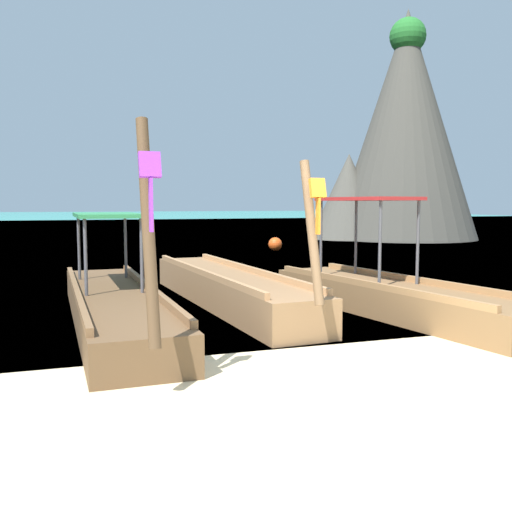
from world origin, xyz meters
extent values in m
plane|color=beige|center=(0.00, 0.00, 0.00)|extent=(120.00, 120.00, 0.00)
plane|color=#2DB29E|center=(0.00, 61.21, 0.00)|extent=(120.00, 120.00, 0.00)
cube|color=brown|center=(-2.21, 3.44, 0.24)|extent=(1.33, 6.35, 0.48)
cube|color=brown|center=(-2.75, 3.42, 0.53)|extent=(0.24, 5.81, 0.10)
cube|color=brown|center=(-1.67, 3.45, 0.53)|extent=(0.24, 5.81, 0.10)
cylinder|color=brown|center=(-2.12, 0.15, 1.57)|extent=(0.14, 0.67, 2.22)
cube|color=purple|center=(-2.12, 0.00, 2.19)|extent=(0.20, 0.12, 0.25)
cube|color=purple|center=(-2.11, -0.02, 1.82)|extent=(0.03, 0.08, 0.50)
cylinder|color=#4C4C51|center=(-2.61, 3.27, 1.04)|extent=(0.05, 0.05, 1.13)
cylinder|color=#4C4C51|center=(-1.80, 3.29, 1.04)|extent=(0.05, 0.05, 1.13)
cylinder|color=#4C4C51|center=(-2.66, 5.16, 1.04)|extent=(0.05, 0.05, 1.13)
cylinder|color=#4C4C51|center=(-1.85, 5.19, 1.04)|extent=(0.05, 0.05, 1.13)
cube|color=#2D844C|center=(-2.23, 4.23, 1.64)|extent=(1.04, 2.12, 0.06)
cube|color=olive|center=(-0.14, 4.45, 0.29)|extent=(1.45, 6.36, 0.57)
cube|color=#AF7F52|center=(-0.61, 4.42, 0.62)|extent=(0.47, 5.79, 0.10)
cube|color=#AF7F52|center=(0.33, 4.48, 0.62)|extent=(0.47, 5.79, 0.10)
cylinder|color=brown|center=(0.08, 1.23, 1.47)|extent=(0.16, 0.57, 1.83)
cube|color=orange|center=(0.09, 1.09, 2.02)|extent=(0.21, 0.13, 0.25)
cube|color=orange|center=(0.09, 1.07, 1.67)|extent=(0.04, 0.08, 0.45)
cube|color=brown|center=(2.23, 2.74, 0.25)|extent=(2.06, 5.56, 0.49)
cube|color=#9F7246|center=(1.70, 2.65, 0.54)|extent=(0.93, 4.95, 0.10)
cube|color=#9F7246|center=(2.75, 2.83, 0.54)|extent=(0.93, 4.95, 0.10)
cylinder|color=#4C4C51|center=(1.85, 2.54, 1.18)|extent=(0.06, 0.06, 1.39)
cylinder|color=#4C4C51|center=(2.65, 2.68, 1.18)|extent=(0.06, 0.06, 1.39)
cylinder|color=#4C4C51|center=(1.57, 4.15, 1.18)|extent=(0.06, 0.06, 1.39)
cylinder|color=#4C4C51|center=(2.37, 4.28, 1.18)|extent=(0.06, 0.06, 1.39)
cube|color=#AD2323|center=(2.11, 3.41, 1.91)|extent=(1.28, 1.97, 0.06)
cone|color=#47443D|center=(13.79, 20.20, 5.80)|extent=(7.40, 7.40, 11.59)
cone|color=#4E4B43|center=(10.98, 20.94, 2.18)|extent=(4.00, 4.00, 4.36)
sphere|color=#236B28|center=(13.79, 20.20, 10.24)|extent=(1.82, 1.82, 1.82)
sphere|color=#EA5119|center=(4.72, 14.96, 0.27)|extent=(0.53, 0.53, 0.53)
camera|label=1|loc=(-2.87, -5.33, 1.84)|focal=39.80mm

